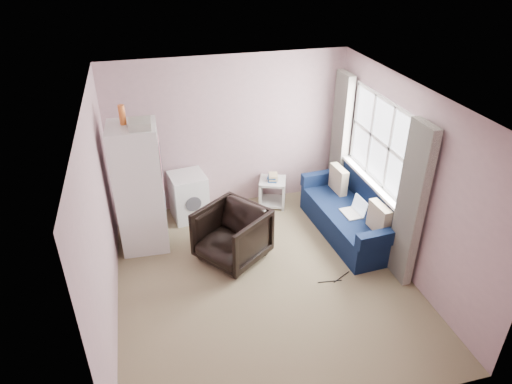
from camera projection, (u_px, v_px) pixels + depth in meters
room at (266, 198)px, 5.52m from camera, size 3.84×4.24×2.54m
armchair at (232, 233)px, 6.31m from camera, size 1.13×1.14×0.86m
fridge at (140, 188)px, 6.35m from camera, size 0.69×0.67×2.14m
washing_machine at (189, 195)px, 7.27m from camera, size 0.61×0.61×0.76m
side_table at (272, 190)px, 7.66m from camera, size 0.54×0.54×0.58m
sofa at (356, 214)px, 6.93m from camera, size 1.01×2.00×0.87m
window_dressing at (371, 167)px, 6.56m from camera, size 0.17×2.62×2.18m
floor_cables at (336, 279)px, 6.11m from camera, size 0.50×0.17×0.01m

